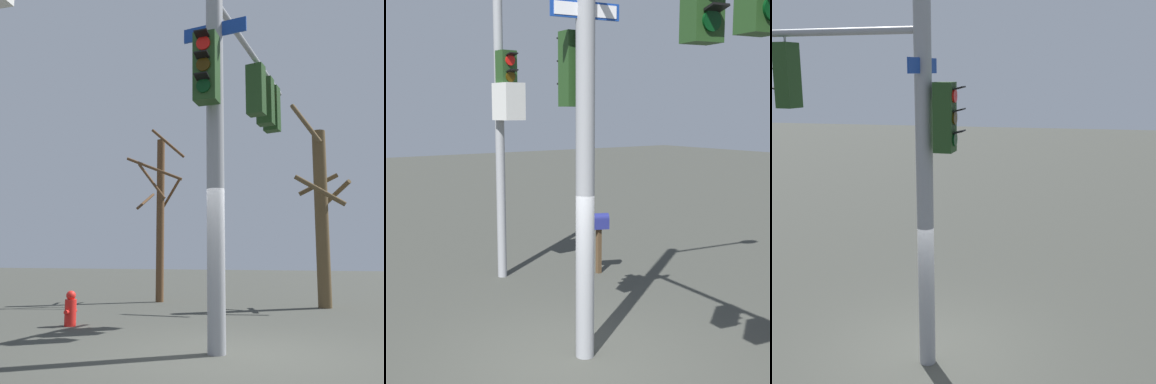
% 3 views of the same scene
% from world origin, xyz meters
% --- Properties ---
extents(ground_plane, '(80.00, 80.00, 0.00)m').
position_xyz_m(ground_plane, '(0.00, 0.00, 0.00)').
color(ground_plane, '#393B35').
extents(main_signal_pole_assembly, '(5.50, 3.79, 8.59)m').
position_xyz_m(main_signal_pole_assembly, '(-1.01, -0.27, 4.79)').
color(main_signal_pole_assembly, gray).
rests_on(main_signal_pole_assembly, ground).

